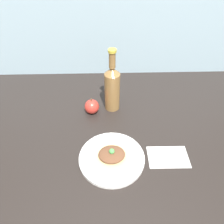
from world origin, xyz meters
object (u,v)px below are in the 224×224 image
Objects in this scene: plated_food at (112,155)px; apple at (92,107)px; cider_bottle at (112,87)px; plate at (112,158)px.

apple reaches higher than plated_food.
cider_bottle reaches higher than apple.
cider_bottle reaches higher than plate.
cider_bottle is at bearing 88.04° from plate.
plate is at bearing -72.75° from apple.
plate is 1.45× the size of plated_food.
apple is (-8.97, 28.87, 0.79)cm from plated_food.
cider_bottle is 13.92cm from apple.
cider_bottle is (1.11, 32.43, 11.51)cm from plate.
plate is 1.80cm from plated_food.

